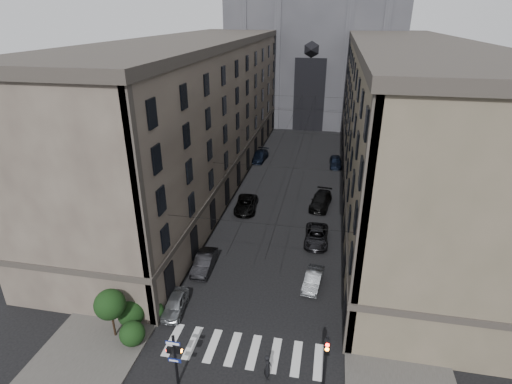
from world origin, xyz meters
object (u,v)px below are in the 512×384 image
Objects in this scene: pedestrian at (268,367)px; car_left_midnear at (204,262)px; traffic_light_right at (326,362)px; car_right_near at (313,279)px; pedestrian_signal_left at (175,357)px; car_left_midfar at (246,204)px; car_right_far at (336,162)px; car_right_midnear at (316,236)px; gothic_tower at (316,34)px; car_left_near at (175,304)px; car_left_far at (259,156)px; car_right_midfar at (321,201)px.

car_left_midnear is at bearing 21.46° from pedestrian.
traffic_light_right reaches higher than car_right_near.
car_left_midfar is (-1.02, 25.03, -1.60)m from pedestrian_signal_left.
car_left_midfar is at bearing -123.12° from car_right_far.
car_right_near is 0.87× the size of car_right_far.
car_right_midnear is at bearing 94.27° from traffic_light_right.
pedestrian is at bearing -95.44° from car_right_near.
car_right_near is at bearing -85.98° from gothic_tower.
car_left_near is at bearing -146.26° from car_right_near.
car_left_midfar is at bearing 145.11° from car_right_midnear.
car_left_near is 0.98× the size of car_right_near.
car_left_near is 0.85× the size of car_right_far.
traffic_light_right is at bearing -85.62° from gothic_tower.
pedestrian is (7.74, -10.87, 0.24)m from car_left_midnear.
car_left_far is (-6.20, -30.63, -17.06)m from gothic_tower.
gothic_tower reaches higher than car_left_far.
traffic_light_right is at bearing -76.66° from car_right_near.
gothic_tower is at bearing 80.02° from car_left_midfar.
car_left_midnear is 10.03m from car_right_near.
pedestrian is (8.26, -41.33, 0.24)m from car_left_far.
car_left_near is at bearing -130.38° from car_right_midnear.
car_right_near is at bearing -26.43° from pedestrian.
car_right_midfar is (-0.07, 15.87, 0.13)m from car_right_near.
car_left_midnear is (-11.27, 11.94, -2.55)m from traffic_light_right.
pedestrian_signal_left is 0.78× the size of car_right_midnear.
car_right_midnear reaches higher than car_right_near.
car_left_midnear is (-5.67, -61.09, -17.06)m from gothic_tower.
car_left_far reaches higher than car_right_near.
car_right_midfar is at bearing 12.11° from car_left_midfar.
gothic_tower reaches higher than pedestrian_signal_left.
gothic_tower reaches higher than car_right_near.
gothic_tower reaches higher than car_right_midnear.
pedestrian is (-2.27, -10.31, 0.33)m from car_right_near.
pedestrian_signal_left is at bearing -177.36° from traffic_light_right.
car_left_midnear is (0.53, 5.87, 0.08)m from car_left_near.
traffic_light_right reaches higher than car_left_near.
car_right_midfar reaches higher than car_left_midnear.
gothic_tower is 57.08m from car_right_midnear.
car_left_midfar is 1.33× the size of car_right_near.
car_left_midfar is 1.03× the size of car_left_far.
car_right_far is (1.53, 30.53, 0.12)m from car_right_near.
pedestrian_signal_left is 12.65m from car_left_midnear.
car_left_midfar reaches higher than car_right_near.
car_left_midfar is 1.02× the size of car_right_midnear.
car_left_midfar is 17.87m from car_left_far.
car_right_far reaches higher than car_left_far.
car_left_midnear is 0.86× the size of car_left_midfar.
car_right_midfar reaches higher than car_right_midnear.
gothic_tower is at bearing 94.38° from traffic_light_right.
car_right_near is (8.87, -13.22, -0.08)m from car_left_midfar.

